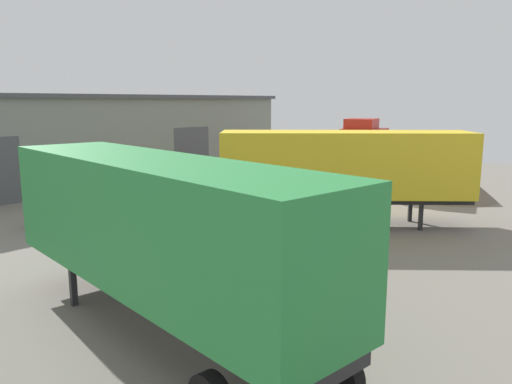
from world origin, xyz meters
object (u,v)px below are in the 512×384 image
object	(u,v)px
flatbed_truck_blue	(132,205)
gravel_pile	(454,182)
container_trailer_green	(157,226)
tractor_unit_red	(357,157)
container_trailer_orange	(344,166)
oil_drum	(334,261)

from	to	relation	value
flatbed_truck_blue	gravel_pile	size ratio (longest dim) A/B	1.59
container_trailer_green	gravel_pile	size ratio (longest dim) A/B	2.32
tractor_unit_red	container_trailer_green	xyz separation A→B (m)	(-19.85, -6.78, 0.57)
container_trailer_orange	container_trailer_green	bearing A→B (deg)	-118.33
flatbed_truck_blue	oil_drum	xyz separation A→B (m)	(1.65, -8.59, -0.84)
container_trailer_green	container_trailer_orange	distance (m)	12.21
container_trailer_green	oil_drum	bearing A→B (deg)	-90.28
container_trailer_orange	flatbed_truck_blue	world-z (taller)	container_trailer_orange
tractor_unit_red	container_trailer_green	distance (m)	20.99
container_trailer_green	oil_drum	size ratio (longest dim) A/B	12.18
tractor_unit_red	gravel_pile	bearing A→B (deg)	-3.02
container_trailer_orange	gravel_pile	xyz separation A→B (m)	(9.34, -1.31, -1.66)
container_trailer_green	flatbed_truck_blue	bearing A→B (deg)	-24.41
container_trailer_orange	flatbed_truck_blue	size ratio (longest dim) A/B	1.32
flatbed_truck_blue	container_trailer_green	bearing A→B (deg)	-41.39
flatbed_truck_blue	gravel_pile	xyz separation A→B (m)	(16.66, -6.58, -0.32)
tractor_unit_red	container_trailer_orange	world-z (taller)	tractor_unit_red
gravel_pile	container_trailer_orange	bearing A→B (deg)	172.02
container_trailer_orange	gravel_pile	bearing A→B (deg)	41.06
gravel_pile	oil_drum	bearing A→B (deg)	-172.38
container_trailer_green	gravel_pile	xyz separation A→B (m)	(21.25, 1.36, -1.68)
container_trailer_green	flatbed_truck_blue	xyz separation A→B (m)	(4.59, 7.94, -1.36)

